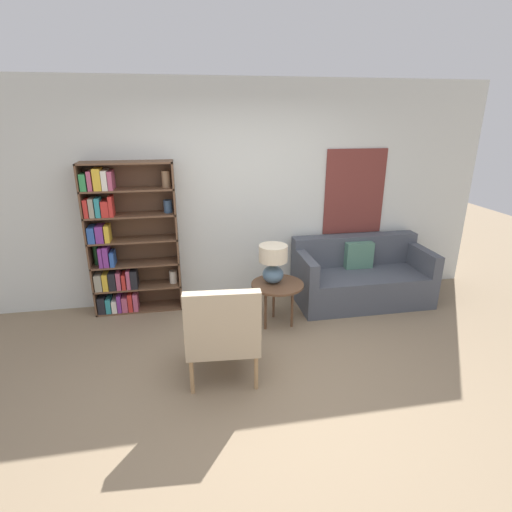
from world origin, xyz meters
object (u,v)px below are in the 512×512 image
bookshelf (123,244)px  side_table (277,287)px  table_lamp (273,261)px  armchair (223,330)px  couch (360,277)px

bookshelf → side_table: size_ratio=3.06×
bookshelf → table_lamp: bookshelf is taller
armchair → side_table: armchair is taller
couch → side_table: bearing=-159.7°
bookshelf → side_table: bearing=-22.0°
couch → side_table: couch is taller
side_table → table_lamp: size_ratio=1.34×
armchair → side_table: size_ratio=1.60×
armchair → table_lamp: table_lamp is taller
armchair → couch: bearing=35.6°
bookshelf → couch: bearing=-4.8°
side_table → table_lamp: table_lamp is taller
armchair → table_lamp: (0.67, 0.97, 0.24)m
armchair → table_lamp: size_ratio=2.16×
bookshelf → couch: size_ratio=1.08×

